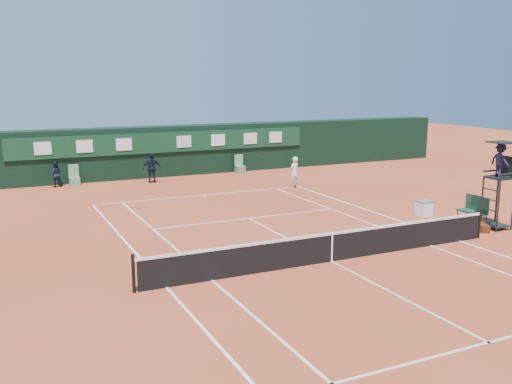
% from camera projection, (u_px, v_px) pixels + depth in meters
% --- Properties ---
extents(ground, '(90.00, 90.00, 0.00)m').
position_uv_depth(ground, '(331.00, 261.00, 18.35)').
color(ground, '#C7502F').
rests_on(ground, ground).
extents(court_lines, '(11.05, 23.85, 0.01)m').
position_uv_depth(court_lines, '(331.00, 261.00, 18.35)').
color(court_lines, silver).
rests_on(court_lines, ground).
extents(tennis_net, '(12.90, 0.10, 1.10)m').
position_uv_depth(tennis_net, '(332.00, 246.00, 18.25)').
color(tennis_net, black).
rests_on(tennis_net, ground).
extents(back_wall, '(40.00, 1.65, 3.00)m').
position_uv_depth(back_wall, '(164.00, 151.00, 34.67)').
color(back_wall, black).
rests_on(back_wall, ground).
extents(linesman_chair_left, '(0.55, 0.50, 1.15)m').
position_uv_depth(linesman_chair_left, '(75.00, 180.00, 31.47)').
color(linesman_chair_left, '#5E8F6B').
rests_on(linesman_chair_left, ground).
extents(linesman_chair_right, '(0.55, 0.50, 1.15)m').
position_uv_depth(linesman_chair_right, '(240.00, 168.00, 35.68)').
color(linesman_chair_right, '#578664').
rests_on(linesman_chair_right, ground).
extents(umpire_chair, '(0.96, 0.95, 3.42)m').
position_uv_depth(umpire_chair, '(500.00, 167.00, 21.90)').
color(umpire_chair, black).
rests_on(umpire_chair, ground).
extents(player_bench, '(0.56, 1.20, 1.10)m').
position_uv_depth(player_bench, '(474.00, 208.00, 23.28)').
color(player_bench, '#1B442F').
rests_on(player_bench, ground).
extents(tennis_bag, '(0.60, 0.82, 0.28)m').
position_uv_depth(tennis_bag, '(482.00, 227.00, 22.01)').
color(tennis_bag, black).
rests_on(tennis_bag, ground).
extents(cooler, '(0.57, 0.57, 0.65)m').
position_uv_depth(cooler, '(424.00, 208.00, 24.53)').
color(cooler, white).
rests_on(cooler, ground).
extents(tennis_ball, '(0.06, 0.06, 0.06)m').
position_uv_depth(tennis_ball, '(226.00, 228.00, 22.33)').
color(tennis_ball, '#D3EE37').
rests_on(tennis_ball, ground).
extents(player, '(0.72, 0.59, 1.69)m').
position_uv_depth(player, '(294.00, 172.00, 30.70)').
color(player, white).
rests_on(player, ground).
extents(ball_kid_left, '(0.70, 0.56, 1.42)m').
position_uv_depth(ball_kid_left, '(55.00, 174.00, 30.97)').
color(ball_kid_left, black).
rests_on(ball_kid_left, ground).
extents(ball_kid_right, '(1.05, 0.58, 1.70)m').
position_uv_depth(ball_kid_right, '(152.00, 168.00, 32.20)').
color(ball_kid_right, black).
rests_on(ball_kid_right, ground).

